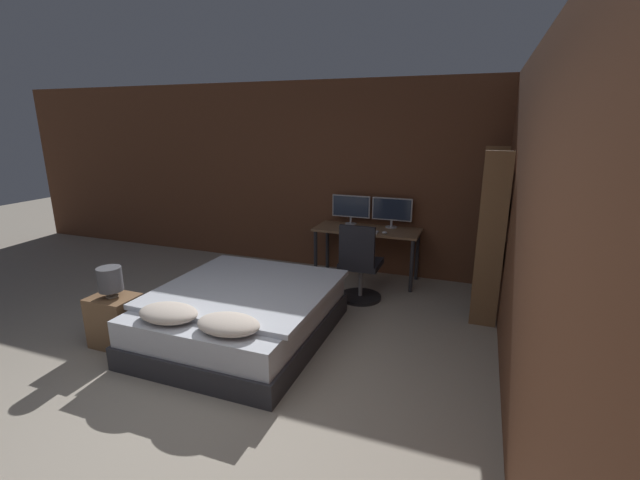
{
  "coord_description": "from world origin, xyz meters",
  "views": [
    {
      "loc": [
        1.79,
        -2.19,
        2.13
      ],
      "look_at": [
        0.03,
        2.49,
        0.75
      ],
      "focal_mm": 24.0,
      "sensor_mm": 36.0,
      "label": 1
    }
  ],
  "objects_px": {
    "bedside_lamp": "(110,279)",
    "bookshelf": "(491,227)",
    "monitor_left": "(351,208)",
    "computer_mouse": "(385,233)",
    "nightstand": "(116,321)",
    "monitor_right": "(392,210)",
    "keyboard": "(364,231)",
    "office_chair": "(360,269)",
    "desk": "(367,235)",
    "bed": "(242,314)"
  },
  "relations": [
    {
      "from": "keyboard",
      "to": "bookshelf",
      "type": "xyz_separation_m",
      "value": [
        1.54,
        -0.42,
        0.28
      ]
    },
    {
      "from": "keyboard",
      "to": "bookshelf",
      "type": "distance_m",
      "value": 1.62
    },
    {
      "from": "computer_mouse",
      "to": "bookshelf",
      "type": "distance_m",
      "value": 1.36
    },
    {
      "from": "keyboard",
      "to": "office_chair",
      "type": "bearing_deg",
      "value": -78.9
    },
    {
      "from": "bed",
      "to": "office_chair",
      "type": "relative_size",
      "value": 1.98
    },
    {
      "from": "computer_mouse",
      "to": "monitor_right",
      "type": "bearing_deg",
      "value": 88.5
    },
    {
      "from": "bedside_lamp",
      "to": "office_chair",
      "type": "height_order",
      "value": "office_chair"
    },
    {
      "from": "bedside_lamp",
      "to": "nightstand",
      "type": "bearing_deg",
      "value": -26.57
    },
    {
      "from": "desk",
      "to": "office_chair",
      "type": "distance_m",
      "value": 0.79
    },
    {
      "from": "monitor_right",
      "to": "computer_mouse",
      "type": "xyz_separation_m",
      "value": [
        -0.01,
        -0.38,
        -0.22
      ]
    },
    {
      "from": "keyboard",
      "to": "computer_mouse",
      "type": "xyz_separation_m",
      "value": [
        0.28,
        0.0,
        0.01
      ]
    },
    {
      "from": "monitor_right",
      "to": "keyboard",
      "type": "height_order",
      "value": "monitor_right"
    },
    {
      "from": "bedside_lamp",
      "to": "bookshelf",
      "type": "height_order",
      "value": "bookshelf"
    },
    {
      "from": "bed",
      "to": "monitor_left",
      "type": "distance_m",
      "value": 2.42
    },
    {
      "from": "bed",
      "to": "bookshelf",
      "type": "relative_size",
      "value": 1.04
    },
    {
      "from": "bed",
      "to": "desk",
      "type": "bearing_deg",
      "value": 70.24
    },
    {
      "from": "bed",
      "to": "computer_mouse",
      "type": "xyz_separation_m",
      "value": [
        1.03,
        1.89,
        0.49
      ]
    },
    {
      "from": "monitor_left",
      "to": "monitor_right",
      "type": "xyz_separation_m",
      "value": [
        0.58,
        0.0,
        0.0
      ]
    },
    {
      "from": "nightstand",
      "to": "computer_mouse",
      "type": "distance_m",
      "value": 3.27
    },
    {
      "from": "bed",
      "to": "computer_mouse",
      "type": "height_order",
      "value": "computer_mouse"
    },
    {
      "from": "office_chair",
      "to": "bed",
      "type": "bearing_deg",
      "value": -122.6
    },
    {
      "from": "bedside_lamp",
      "to": "monitor_left",
      "type": "relative_size",
      "value": 0.54
    },
    {
      "from": "monitor_right",
      "to": "desk",
      "type": "bearing_deg",
      "value": -146.52
    },
    {
      "from": "monitor_right",
      "to": "office_chair",
      "type": "relative_size",
      "value": 0.56
    },
    {
      "from": "monitor_left",
      "to": "office_chair",
      "type": "height_order",
      "value": "monitor_left"
    },
    {
      "from": "monitor_right",
      "to": "bookshelf",
      "type": "relative_size",
      "value": 0.29
    },
    {
      "from": "bed",
      "to": "nightstand",
      "type": "distance_m",
      "value": 1.22
    },
    {
      "from": "nightstand",
      "to": "computer_mouse",
      "type": "relative_size",
      "value": 7.24
    },
    {
      "from": "nightstand",
      "to": "monitor_right",
      "type": "relative_size",
      "value": 0.93
    },
    {
      "from": "bed",
      "to": "computer_mouse",
      "type": "distance_m",
      "value": 2.21
    },
    {
      "from": "desk",
      "to": "bed",
      "type": "bearing_deg",
      "value": -109.76
    },
    {
      "from": "nightstand",
      "to": "monitor_left",
      "type": "bearing_deg",
      "value": 61.34
    },
    {
      "from": "monitor_left",
      "to": "computer_mouse",
      "type": "relative_size",
      "value": 7.81
    },
    {
      "from": "bed",
      "to": "bedside_lamp",
      "type": "bearing_deg",
      "value": -152.97
    },
    {
      "from": "bedside_lamp",
      "to": "monitor_left",
      "type": "xyz_separation_m",
      "value": [
        1.55,
        2.83,
        0.28
      ]
    },
    {
      "from": "keyboard",
      "to": "computer_mouse",
      "type": "height_order",
      "value": "computer_mouse"
    },
    {
      "from": "bedside_lamp",
      "to": "monitor_right",
      "type": "height_order",
      "value": "monitor_right"
    },
    {
      "from": "nightstand",
      "to": "office_chair",
      "type": "bearing_deg",
      "value": 44.23
    },
    {
      "from": "bedside_lamp",
      "to": "bookshelf",
      "type": "xyz_separation_m",
      "value": [
        3.38,
        2.03,
        0.34
      ]
    },
    {
      "from": "desk",
      "to": "keyboard",
      "type": "bearing_deg",
      "value": -90.0
    },
    {
      "from": "monitor_left",
      "to": "monitor_right",
      "type": "relative_size",
      "value": 1.0
    },
    {
      "from": "office_chair",
      "to": "bookshelf",
      "type": "xyz_separation_m",
      "value": [
        1.43,
        0.14,
        0.62
      ]
    },
    {
      "from": "monitor_right",
      "to": "keyboard",
      "type": "xyz_separation_m",
      "value": [
        -0.29,
        -0.38,
        -0.23
      ]
    },
    {
      "from": "bedside_lamp",
      "to": "desk",
      "type": "distance_m",
      "value": 3.21
    },
    {
      "from": "monitor_left",
      "to": "nightstand",
      "type": "bearing_deg",
      "value": -118.66
    },
    {
      "from": "bedside_lamp",
      "to": "computer_mouse",
      "type": "relative_size",
      "value": 4.24
    },
    {
      "from": "monitor_right",
      "to": "bedside_lamp",
      "type": "bearing_deg",
      "value": -126.96
    },
    {
      "from": "bed",
      "to": "bookshelf",
      "type": "height_order",
      "value": "bookshelf"
    },
    {
      "from": "bedside_lamp",
      "to": "office_chair",
      "type": "distance_m",
      "value": 2.73
    },
    {
      "from": "bookshelf",
      "to": "bed",
      "type": "bearing_deg",
      "value": -147.24
    }
  ]
}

